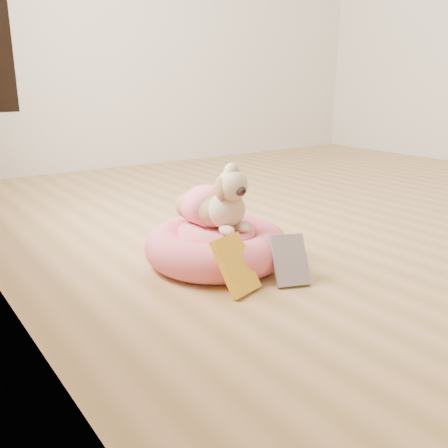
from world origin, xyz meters
TOP-DOWN VIEW (x-y plane):
  - floor at (0.00, 0.00)m, footprint 4.50×4.50m
  - wall_back at (0.00, 2.25)m, footprint 4.50×0.00m
  - pet_bed at (-1.21, -0.12)m, footprint 0.58×0.58m
  - dog at (-1.20, -0.10)m, footprint 0.27×0.38m
  - book_yellow at (-1.32, -0.39)m, footprint 0.17×0.16m
  - book_white at (-1.11, -0.44)m, footprint 0.16×0.16m

SIDE VIEW (x-z plane):
  - floor at x=0.00m, z-range 0.00..0.00m
  - pet_bed at x=-1.21m, z-range 0.00..0.15m
  - book_white at x=-1.11m, z-range 0.00..0.17m
  - book_yellow at x=-1.32m, z-range 0.00..0.20m
  - dog at x=-1.20m, z-range 0.15..0.43m
  - wall_back at x=0.00m, z-range -0.90..3.60m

